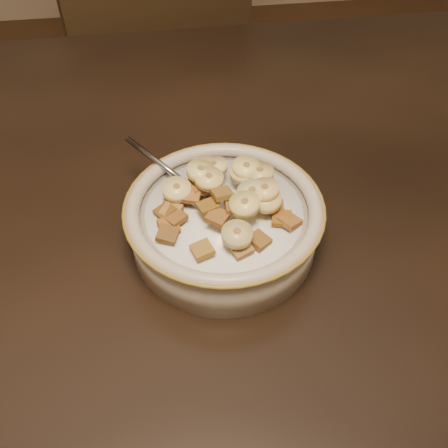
{
  "coord_description": "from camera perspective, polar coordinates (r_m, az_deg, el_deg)",
  "views": [
    {
      "loc": [
        0.05,
        -0.46,
        1.18
      ],
      "look_at": [
        0.1,
        -0.09,
        0.78
      ],
      "focal_mm": 40.0,
      "sensor_mm": 36.0,
      "label": 1
    }
  ],
  "objects": [
    {
      "name": "cereal_square_20",
      "position": [
        0.54,
        5.74,
        2.09
      ],
      "size": [
        0.02,
        0.02,
        0.01
      ],
      "primitive_type": "cube",
      "rotation": [
        0.18,
        -0.05,
        2.96
      ],
      "color": "brown",
      "rests_on": "milk"
    },
    {
      "name": "cereal_square_3",
      "position": [
        0.51,
        -0.73,
        0.83
      ],
      "size": [
        0.03,
        0.03,
        0.01
      ],
      "primitive_type": "cube",
      "rotation": [
        -0.02,
        -0.08,
        2.53
      ],
      "color": "brown",
      "rests_on": "milk"
    },
    {
      "name": "banana_slice_0",
      "position": [
        0.54,
        -5.43,
        3.96
      ],
      "size": [
        0.04,
        0.04,
        0.01
      ],
      "primitive_type": "cylinder",
      "rotation": [
        -0.01,
        -0.11,
        1.97
      ],
      "color": "#F7D680",
      "rests_on": "milk"
    },
    {
      "name": "cereal_square_23",
      "position": [
        0.54,
        -1.49,
        4.36
      ],
      "size": [
        0.02,
        0.02,
        0.01
      ],
      "primitive_type": "cube",
      "rotation": [
        -0.15,
        0.15,
        3.13
      ],
      "color": "olive",
      "rests_on": "milk"
    },
    {
      "name": "cereal_square_8",
      "position": [
        0.52,
        6.62,
        0.64
      ],
      "size": [
        0.03,
        0.03,
        0.01
      ],
      "primitive_type": "cube",
      "rotation": [
        -0.06,
        0.04,
        2.86
      ],
      "color": "brown",
      "rests_on": "milk"
    },
    {
      "name": "cereal_square_24",
      "position": [
        0.53,
        -6.72,
        1.44
      ],
      "size": [
        0.03,
        0.03,
        0.01
      ],
      "primitive_type": "cube",
      "rotation": [
        -0.16,
        0.14,
        2.11
      ],
      "color": "brown",
      "rests_on": "milk"
    },
    {
      "name": "cereal_square_22",
      "position": [
        0.51,
        1.22,
        1.92
      ],
      "size": [
        0.02,
        0.02,
        0.01
      ],
      "primitive_type": "cube",
      "rotation": [
        0.23,
        0.05,
        1.55
      ],
      "color": "brown",
      "rests_on": "milk"
    },
    {
      "name": "banana_slice_1",
      "position": [
        0.5,
        2.37,
        2.26
      ],
      "size": [
        0.04,
        0.04,
        0.02
      ],
      "primitive_type": "cylinder",
      "rotation": [
        -0.13,
        0.08,
        2.44
      ],
      "color": "#F0DF74",
      "rests_on": "milk"
    },
    {
      "name": "banana_slice_7",
      "position": [
        0.49,
        1.51,
        -1.18
      ],
      "size": [
        0.04,
        0.04,
        0.01
      ],
      "primitive_type": "cylinder",
      "rotation": [
        0.01,
        -0.08,
        1.71
      ],
      "color": "#D7C488",
      "rests_on": "milk"
    },
    {
      "name": "cereal_square_9",
      "position": [
        0.56,
        -5.45,
        4.31
      ],
      "size": [
        0.02,
        0.02,
        0.01
      ],
      "primitive_type": "cube",
      "rotation": [
        -0.14,
        0.02,
        2.95
      ],
      "color": "brown",
      "rests_on": "milk"
    },
    {
      "name": "floor",
      "position": [
        1.32,
        -5.29,
        -23.02
      ],
      "size": [
        4.0,
        4.5,
        0.1
      ],
      "primitive_type": "cube",
      "color": "#422816",
      "rests_on": "ground"
    },
    {
      "name": "banana_slice_4",
      "position": [
        0.56,
        -1.22,
        6.58
      ],
      "size": [
        0.04,
        0.04,
        0.02
      ],
      "primitive_type": "cylinder",
      "rotation": [
        0.1,
        0.12,
        2.81
      ],
      "color": "#E1C789",
      "rests_on": "milk"
    },
    {
      "name": "banana_slice_6",
      "position": [
        0.52,
        4.9,
        2.76
      ],
      "size": [
        0.04,
        0.04,
        0.01
      ],
      "primitive_type": "cylinder",
      "rotation": [
        0.09,
        -0.07,
        0.21
      ],
      "color": "#FFEB7A",
      "rests_on": "milk"
    },
    {
      "name": "cereal_square_18",
      "position": [
        0.52,
        -5.6,
        0.77
      ],
      "size": [
        0.03,
        0.03,
        0.01
      ],
      "primitive_type": "cube",
      "rotation": [
        -0.06,
        0.06,
        2.21
      ],
      "color": "brown",
      "rests_on": "milk"
    },
    {
      "name": "banana_slice_11",
      "position": [
        0.54,
        -2.65,
        6.05
      ],
      "size": [
        0.04,
        0.04,
        0.02
      ],
      "primitive_type": "cylinder",
      "rotation": [
        0.13,
        -0.11,
        2.25
      ],
      "color": "#E3D674",
      "rests_on": "milk"
    },
    {
      "name": "banana_slice_12",
      "position": [
        0.55,
        2.27,
        5.92
      ],
      "size": [
        0.04,
        0.03,
        0.01
      ],
      "primitive_type": "cylinder",
      "rotation": [
        -0.08,
        -0.05,
        1.69
      ],
      "color": "#D3BE6A",
      "rests_on": "milk"
    },
    {
      "name": "banana_slice_2",
      "position": [
        0.55,
        2.57,
        6.4
      ],
      "size": [
        0.04,
        0.04,
        0.01
      ],
      "primitive_type": "cylinder",
      "rotation": [
        0.05,
        -0.1,
        1.85
      ],
      "color": "#FFE989",
      "rests_on": "milk"
    },
    {
      "name": "banana_slice_3",
      "position": [
        0.53,
        -1.72,
        5.18
      ],
      "size": [
        0.04,
        0.04,
        0.01
      ],
      "primitive_type": "cylinder",
      "rotation": [
        0.08,
        -0.08,
        1.72
      ],
      "color": "#F3DE7E",
      "rests_on": "milk"
    },
    {
      "name": "spoon",
      "position": [
        0.55,
        -2.62,
        3.34
      ],
      "size": [
        0.06,
        0.06,
        0.01
      ],
      "primitive_type": "ellipsoid",
      "rotation": [
        0.0,
        0.0,
        3.87
      ],
      "color": "gray",
      "rests_on": "cereal_bowl"
    },
    {
      "name": "cereal_square_4",
      "position": [
        0.49,
        1.93,
        -2.72
      ],
      "size": [
        0.03,
        0.03,
        0.01
      ],
      "primitive_type": "cube",
      "rotation": [
        0.17,
        -0.09,
        0.39
      ],
      "color": "olive",
      "rests_on": "milk"
    },
    {
      "name": "milk",
      "position": [
        0.54,
        -0.0,
        1.42
      ],
      "size": [
        0.17,
        0.17,
        0.0
      ],
      "primitive_type": "cylinder",
      "color": "white",
      "rests_on": "cereal_bowl"
    },
    {
      "name": "banana_slice_9",
      "position": [
        0.52,
        3.22,
        3.59
      ],
      "size": [
        0.04,
        0.04,
        0.02
      ],
      "primitive_type": "cylinder",
      "rotation": [
        -0.13,
        -0.12,
        1.18
      ],
      "color": "#F5E5A3",
      "rests_on": "milk"
    },
    {
      "name": "cereal_square_13",
      "position": [
        0.55,
        3.25,
        4.04
      ],
      "size": [
        0.03,
        0.03,
        0.01
      ],
      "primitive_type": "cube",
      "rotation": [
        -0.22,
        -0.12,
        1.97
      ],
      "color": "brown",
      "rests_on": "milk"
    },
    {
      "name": "cereal_square_14",
      "position": [
        0.52,
        -0.22,
        3.5
      ],
      "size": [
        0.02,
        0.02,
        0.01
      ],
      "primitive_type": "cube",
      "rotation": [
        -0.23,
        0.04,
        0.21
      ],
      "color": "brown",
      "rests_on": "milk"
    },
    {
      "name": "banana_slice_10",
      "position": [
        0.56,
        -2.21,
        6.47
      ],
      "size": [
        0.04,
        0.04,
        0.01
      ],
      "primitive_type": "cylinder",
      "rotation": [
        0.03,
        -0.07,
        2.05
      ],
      "color": "#DACA84",
      "rests_on": "milk"
    },
    {
      "name": "cereal_bowl",
      "position": [
        0.56,
        -0.0,
        -0.37
      ],
      "size": [
        0.21,
        0.21,
        0.05
      ],
      "primitive_type": "cylinder",
      "color": "#AB9F8E",
      "rests_on": "table"
    },
    {
      "name": "cereal_square_10",
      "position": [
        0.53,
        -3.78,
        3.29
      ],
      "size": [
        0.03,
        0.03,
        0.01
      ],
      "primitive_type": "cube",
      "rotation": [
        0.01,
        -0.09,
        1.26
      ],
      "color": "#97501A",
      "rests_on": "milk"
    },
    {
      "name": "cereal_square_6",
      "position": [
        0.52,
        -6.34,
        -0.27
      ],
      "size": [
        0.02,
        0.02,
        0.01
      ],
      "primitive_type": "cube",
      "rotation": [
        0.15,
        -0.09,
        1.82
      ],
      "color": "#924E1D",
      "rests_on": "milk"
    },
    {
      "name": "cereal_square_7",
      "position": [
        0.54,
        -2.76,
        4.06
      ],
      "size": [
        0.03,
        0.03,
        0.01
      ],
      "primitive_type": "cube",
      "rotation": [
        0.24,
        0.18,
        1.87
      ],
      "color": "brown",
      "rests_on": "milk"
    },
    {
      "name": "cereal_square_1",
      "position": [
        0.49,
        -2.5,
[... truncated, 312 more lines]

